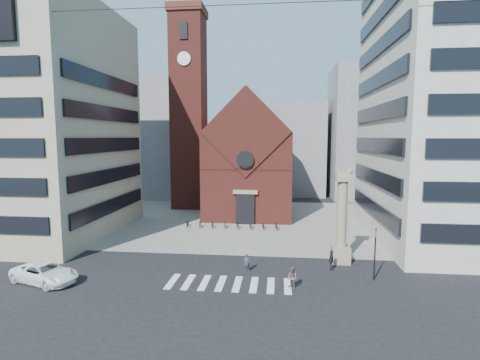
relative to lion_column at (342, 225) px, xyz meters
name	(u,v)px	position (x,y,z in m)	size (l,w,h in m)	color
ground	(227,270)	(-10.01, -3.00, -3.46)	(120.00, 120.00, 0.00)	black
piazza	(247,221)	(-10.01, 16.00, -3.43)	(46.00, 30.00, 0.05)	gray
zebra_crossing	(229,284)	(-9.46, -6.00, -3.45)	(10.20, 3.20, 0.01)	white
church	(250,160)	(-10.01, 22.04, 4.53)	(12.00, 16.65, 18.00)	maroon
campanile	(189,109)	(-20.01, 25.00, 12.28)	(5.50, 5.50, 31.20)	maroon
building_left	(33,123)	(-34.01, 7.00, 9.54)	(18.00, 20.00, 26.00)	tan
building_right	(466,93)	(13.99, 9.00, 12.54)	(18.00, 22.00, 32.00)	beige
bg_block_left	(154,139)	(-30.01, 37.00, 7.54)	(16.00, 14.00, 22.00)	gray
bg_block_mid	(288,149)	(-4.01, 42.00, 5.54)	(14.00, 12.00, 18.00)	gray
bg_block_right	(374,134)	(11.99, 39.00, 8.54)	(16.00, 14.00, 24.00)	gray
lion_column	(342,225)	(0.00, 0.00, 0.00)	(1.63, 1.60, 8.68)	gray
traffic_light	(375,252)	(1.99, -4.00, -1.17)	(0.13, 0.16, 4.30)	black
white_car	(45,273)	(-23.90, -7.28, -2.68)	(2.57, 5.56, 1.55)	white
pedestrian_0	(247,263)	(-8.31, -3.17, -2.70)	(0.55, 0.36, 1.52)	#373448
pedestrian_1	(292,278)	(-4.59, -6.45, -2.62)	(0.81, 0.63, 1.66)	#61504D
pedestrian_2	(331,260)	(-1.13, -2.09, -2.58)	(1.03, 0.43, 1.75)	#25252C
scooter_0	(188,224)	(-17.11, 11.50, -2.96)	(0.59, 1.70, 0.89)	black
scooter_1	(200,224)	(-15.52, 11.50, -2.91)	(0.47, 1.65, 0.99)	black
scooter_2	(213,224)	(-13.92, 11.50, -2.96)	(0.59, 1.70, 0.89)	black
scooter_3	(225,224)	(-12.33, 11.50, -2.91)	(0.47, 1.65, 0.99)	black
scooter_4	(238,225)	(-10.74, 11.50, -2.96)	(0.59, 1.70, 0.89)	black
scooter_5	(250,225)	(-9.14, 11.50, -2.91)	(0.47, 1.65, 0.99)	black
scooter_6	(263,225)	(-7.55, 11.50, -2.96)	(0.59, 1.70, 0.89)	black
scooter_7	(276,225)	(-5.95, 11.50, -2.91)	(0.47, 1.65, 0.99)	black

